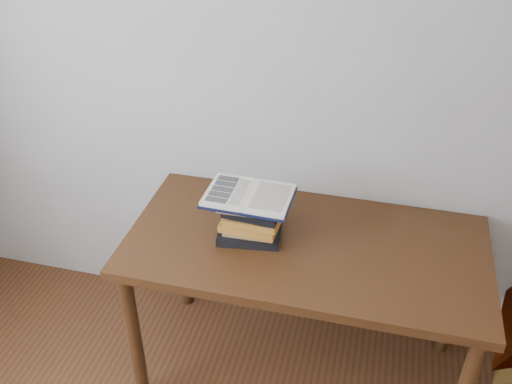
# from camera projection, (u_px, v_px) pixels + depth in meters

# --- Properties ---
(room_shell) EXTENTS (3.54, 3.54, 2.62)m
(room_shell) POSITION_uv_depth(u_px,v_px,m) (6.00, 358.00, 0.73)
(room_shell) COLOR beige
(room_shell) RESTS_ON ground
(desk) EXTENTS (1.44, 0.72, 0.77)m
(desk) POSITION_uv_depth(u_px,v_px,m) (305.00, 261.00, 2.32)
(desk) COLOR #442011
(desk) RESTS_ON ground
(book_stack) EXTENTS (0.26, 0.20, 0.18)m
(book_stack) POSITION_uv_depth(u_px,v_px,m) (251.00, 219.00, 2.25)
(book_stack) COLOR black
(book_stack) RESTS_ON desk
(open_book) EXTENTS (0.34, 0.24, 0.03)m
(open_book) POSITION_uv_depth(u_px,v_px,m) (249.00, 196.00, 2.20)
(open_book) COLOR black
(open_book) RESTS_ON book_stack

